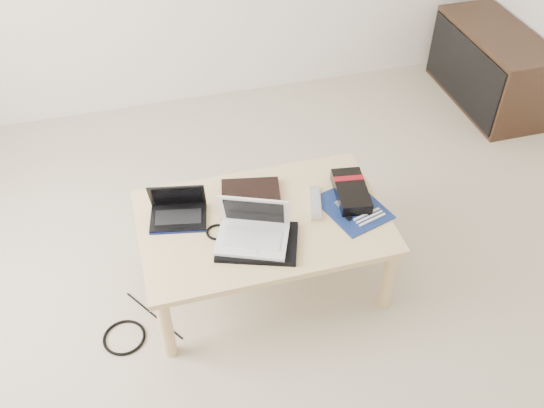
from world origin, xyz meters
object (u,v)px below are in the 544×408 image
object	(u,v)px
netbook	(178,211)
gpu_box	(351,192)
white_laptop	(253,230)
coffee_table	(263,227)
media_cabinet	(490,67)

from	to	relation	value
netbook	gpu_box	xyz separation A→B (m)	(0.79, -0.08, -0.01)
netbook	gpu_box	world-z (taller)	netbook
white_laptop	netbook	bearing A→B (deg)	141.23
netbook	white_laptop	world-z (taller)	white_laptop
netbook	gpu_box	size ratio (longest dim) A/B	0.94
netbook	white_laptop	bearing A→B (deg)	-38.77
coffee_table	gpu_box	size ratio (longest dim) A/B	3.74
coffee_table	netbook	world-z (taller)	netbook
white_laptop	gpu_box	world-z (taller)	white_laptop
media_cabinet	gpu_box	world-z (taller)	media_cabinet
media_cabinet	white_laptop	world-z (taller)	white_laptop
coffee_table	gpu_box	world-z (taller)	gpu_box
media_cabinet	gpu_box	size ratio (longest dim) A/B	3.06
media_cabinet	gpu_box	bearing A→B (deg)	-142.00
gpu_box	netbook	bearing A→B (deg)	174.48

